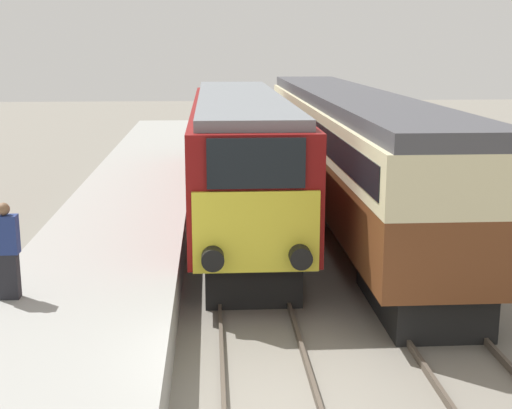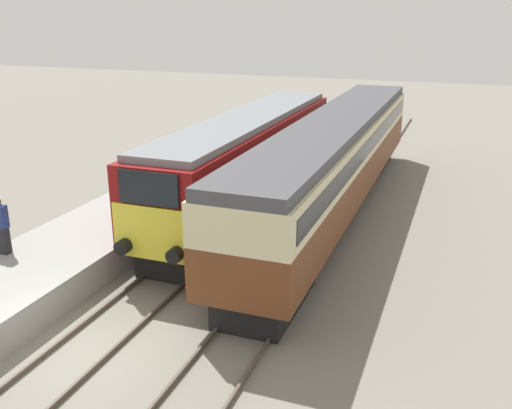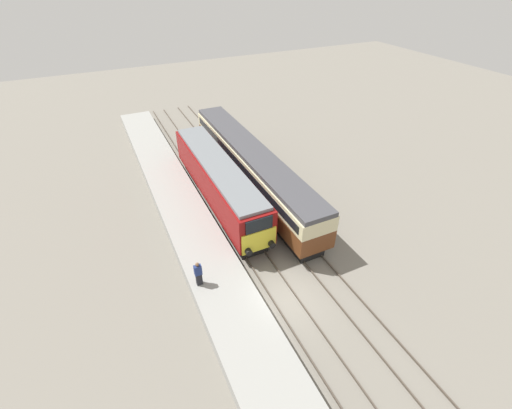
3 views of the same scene
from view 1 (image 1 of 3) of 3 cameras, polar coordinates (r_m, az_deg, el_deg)
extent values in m
cube|color=gray|center=(18.48, -11.14, -2.93)|extent=(3.50, 50.00, 0.95)
cube|color=#4C4238|center=(15.58, -2.95, -7.23)|extent=(0.07, 60.00, 0.14)
cube|color=#4C4238|center=(15.66, 2.35, -7.12)|extent=(0.07, 60.00, 0.14)
cube|color=#4C4238|center=(15.98, 9.42, -6.88)|extent=(0.07, 60.00, 0.14)
cube|color=#4C4238|center=(16.36, 14.36, -6.64)|extent=(0.07, 60.00, 0.14)
cube|color=black|center=(16.66, -0.55, -4.33)|extent=(2.03, 4.00, 1.00)
cube|color=black|center=(26.52, -1.75, 2.10)|extent=(2.03, 4.00, 1.00)
cube|color=maroon|center=(21.21, -1.31, 4.50)|extent=(2.70, 15.16, 2.70)
cube|color=yellow|center=(13.86, 0.01, -2.22)|extent=(2.48, 0.10, 1.62)
cube|color=black|center=(13.57, 0.01, 3.32)|extent=(1.89, 0.10, 0.97)
cube|color=slate|center=(21.05, -1.33, 8.47)|extent=(2.38, 14.55, 0.24)
cylinder|color=black|center=(13.75, -3.48, -4.35)|extent=(0.44, 0.35, 0.44)
cylinder|color=black|center=(13.86, 3.58, -4.22)|extent=(0.44, 0.35, 0.44)
cube|color=black|center=(15.12, 12.99, -6.55)|extent=(1.89, 3.60, 0.95)
cube|color=black|center=(30.89, 4.31, 3.54)|extent=(1.89, 3.60, 0.95)
cube|color=brown|center=(22.64, 7.24, 3.23)|extent=(2.70, 20.94, 1.48)
cube|color=beige|center=(22.46, 7.33, 6.55)|extent=(2.71, 20.94, 1.16)
cube|color=black|center=(22.46, 7.33, 6.55)|extent=(2.75, 20.10, 0.64)
cube|color=#424247|center=(22.40, 7.39, 8.49)|extent=(2.48, 20.94, 0.36)
cube|color=black|center=(13.44, -19.18, -5.42)|extent=(0.36, 0.24, 0.83)
cube|color=navy|center=(13.23, -19.42, -2.28)|extent=(0.44, 0.26, 0.69)
sphere|color=brown|center=(13.13, -19.57, -0.35)|extent=(0.22, 0.22, 0.22)
camera|label=2|loc=(9.34, 88.87, 16.18)|focal=40.00mm
camera|label=3|loc=(13.32, -125.66, 53.76)|focal=24.00mm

